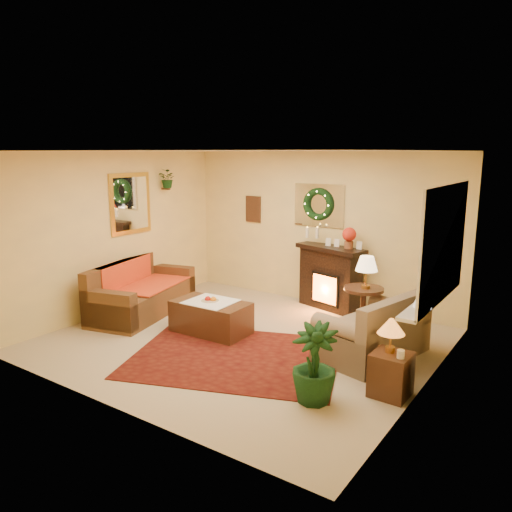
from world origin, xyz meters
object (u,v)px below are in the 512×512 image
Objects in this scene: fireplace at (330,276)px; side_table_round at (363,315)px; sofa at (143,288)px; end_table_square at (391,372)px; coffee_table at (211,319)px; loveseat at (372,324)px.

fireplace is 1.37m from side_table_round.
fireplace reaches higher than sofa.
end_table_square is 2.85m from coffee_table.
sofa reaches higher than loveseat.
sofa is at bearing -159.49° from loveseat.
sofa is 1.36× the size of loveseat.
fireplace reaches higher than end_table_square.
side_table_round is 1.50× the size of end_table_square.
end_table_square is at bearing -57.57° from side_table_round.
loveseat is at bearing 122.20° from end_table_square.
loveseat reaches higher than side_table_round.
fireplace is 1.50× the size of side_table_round.
fireplace is 2.25m from coffee_table.
loveseat is 1.31× the size of coffee_table.
side_table_round is at bearing 28.68° from coffee_table.
sofa is 1.83× the size of fireplace.
sofa reaches higher than end_table_square.
end_table_square is at bearing -37.26° from fireplace.
loveseat is 2.31m from coffee_table.
end_table_square reaches higher than coffee_table.
coffee_table is at bearing -153.18° from loveseat.
fireplace is at bearing 145.08° from loveseat.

